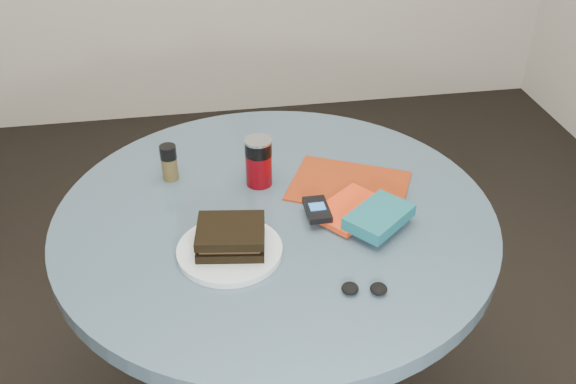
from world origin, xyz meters
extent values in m
cylinder|color=black|center=(0.00, 0.00, 0.37)|extent=(0.11, 0.11, 0.68)
cylinder|color=#364B5A|center=(0.00, 0.00, 0.73)|extent=(1.00, 1.00, 0.04)
cylinder|color=silver|center=(-0.11, -0.13, 0.76)|extent=(0.27, 0.27, 0.01)
cube|color=black|center=(-0.11, -0.12, 0.77)|extent=(0.15, 0.14, 0.02)
cube|color=#352214|center=(-0.11, -0.12, 0.79)|extent=(0.14, 0.12, 0.01)
cube|color=black|center=(-0.11, -0.12, 0.80)|extent=(0.15, 0.14, 0.02)
cylinder|color=#68050C|center=(-0.02, 0.12, 0.79)|extent=(0.07, 0.07, 0.08)
cylinder|color=black|center=(-0.02, 0.12, 0.85)|extent=(0.07, 0.07, 0.03)
cylinder|color=silver|center=(-0.02, 0.12, 0.87)|extent=(0.07, 0.07, 0.01)
cylinder|color=#493F1F|center=(-0.23, 0.18, 0.78)|extent=(0.04, 0.04, 0.06)
cylinder|color=black|center=(-0.23, 0.18, 0.83)|extent=(0.05, 0.05, 0.03)
cube|color=maroon|center=(0.19, 0.07, 0.75)|extent=(0.34, 0.31, 0.00)
cube|color=red|center=(0.17, -0.04, 0.76)|extent=(0.20, 0.19, 0.01)
cube|color=#13545D|center=(0.21, -0.10, 0.78)|extent=(0.17, 0.17, 0.03)
cube|color=black|center=(0.09, -0.04, 0.78)|extent=(0.05, 0.09, 0.01)
cube|color=#2159A7|center=(0.09, -0.04, 0.78)|extent=(0.03, 0.03, 0.00)
ellipsoid|color=black|center=(0.10, -0.29, 0.76)|extent=(0.04, 0.04, 0.02)
ellipsoid|color=black|center=(0.16, -0.30, 0.76)|extent=(0.04, 0.04, 0.02)
camera|label=1|loc=(-0.17, -1.17, 1.61)|focal=40.00mm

